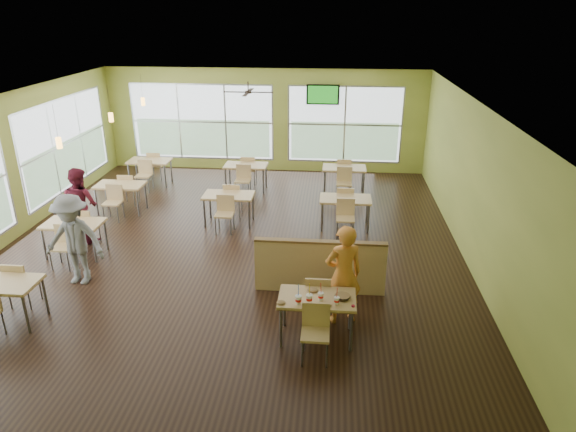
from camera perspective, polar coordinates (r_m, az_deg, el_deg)
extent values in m
plane|color=black|center=(11.28, -6.47, -3.82)|extent=(12.00, 12.00, 0.00)
plane|color=white|center=(10.29, -7.25, 12.40)|extent=(12.00, 12.00, 0.00)
cube|color=#B9C04D|center=(16.39, -2.58, 10.54)|extent=(10.00, 0.04, 3.20)
cube|color=#B9C04D|center=(5.58, -19.72, -16.05)|extent=(10.00, 0.04, 3.20)
cube|color=#B9C04D|center=(10.83, 20.07, 2.95)|extent=(0.04, 12.00, 3.20)
cube|color=white|center=(15.14, -23.37, 7.46)|extent=(0.02, 4.50, 2.35)
cube|color=white|center=(16.77, -9.48, 10.27)|extent=(4.50, 0.02, 2.35)
cube|color=white|center=(16.25, 6.32, 10.05)|extent=(3.50, 0.02, 2.35)
cube|color=#B7BABC|center=(13.43, -27.37, -0.29)|extent=(0.04, 9.40, 0.05)
cube|color=#B7BABC|center=(16.64, -1.66, 6.29)|extent=(8.00, 0.04, 0.05)
cube|color=tan|center=(8.09, 3.25, -9.11)|extent=(1.20, 0.70, 0.04)
cube|color=brown|center=(8.10, 3.25, -9.26)|extent=(1.22, 0.71, 0.01)
cylinder|color=slate|center=(8.08, -0.80, -12.28)|extent=(0.05, 0.05, 0.71)
cylinder|color=slate|center=(8.06, 7.05, -12.58)|extent=(0.05, 0.05, 0.71)
cylinder|color=slate|center=(8.56, -0.40, -10.08)|extent=(0.05, 0.05, 0.71)
cylinder|color=slate|center=(8.54, 6.95, -10.36)|extent=(0.05, 0.05, 0.71)
cube|color=tan|center=(8.70, 3.35, -8.80)|extent=(0.42, 0.42, 0.04)
cube|color=tan|center=(8.76, 3.43, -6.92)|extent=(0.42, 0.04, 0.40)
cube|color=tan|center=(7.78, 3.05, -12.97)|extent=(0.42, 0.42, 0.04)
cube|color=tan|center=(7.50, 3.02, -12.44)|extent=(0.42, 0.04, 0.40)
cube|color=tan|center=(9.46, 3.56, -5.73)|extent=(2.40, 0.12, 1.00)
cube|color=brown|center=(9.23, 3.63, -2.88)|extent=(2.40, 0.14, 0.04)
cube|color=tan|center=(9.71, -29.34, -6.52)|extent=(1.20, 0.70, 0.04)
cube|color=brown|center=(9.72, -29.31, -6.65)|extent=(1.22, 0.71, 0.01)
cylinder|color=slate|center=(9.39, -27.09, -9.67)|extent=(0.05, 0.05, 0.71)
cylinder|color=slate|center=(9.80, -25.38, -7.96)|extent=(0.05, 0.05, 0.71)
cube|color=tan|center=(10.23, -27.40, -6.47)|extent=(0.42, 0.42, 0.04)
cube|color=tan|center=(10.27, -27.08, -4.90)|extent=(0.42, 0.04, 0.40)
cube|color=tan|center=(11.62, -22.79, -0.77)|extent=(1.20, 0.70, 0.04)
cube|color=brown|center=(11.63, -22.77, -0.88)|extent=(1.22, 0.71, 0.01)
cylinder|color=slate|center=(11.79, -25.47, -2.89)|extent=(0.05, 0.05, 0.71)
cylinder|color=slate|center=(11.29, -20.72, -3.20)|extent=(0.05, 0.05, 0.71)
cylinder|color=slate|center=(12.25, -24.17, -1.75)|extent=(0.05, 0.05, 0.71)
cylinder|color=slate|center=(11.76, -19.56, -2.00)|extent=(0.05, 0.05, 0.71)
cube|color=tan|center=(12.17, -21.45, -0.97)|extent=(0.42, 0.42, 0.04)
cube|color=tan|center=(12.25, -21.22, 0.32)|extent=(0.42, 0.04, 0.40)
cube|color=tan|center=(11.29, -23.81, -3.16)|extent=(0.42, 0.42, 0.04)
cube|color=tan|center=(11.05, -24.43, -2.55)|extent=(0.42, 0.04, 0.40)
cube|color=tan|center=(13.72, -18.18, 3.30)|extent=(1.20, 0.70, 0.04)
cube|color=brown|center=(13.73, -18.17, 3.20)|extent=(1.22, 0.71, 0.01)
cylinder|color=slate|center=(13.81, -20.51, 1.46)|extent=(0.05, 0.05, 0.71)
cylinder|color=slate|center=(13.39, -16.33, 1.35)|extent=(0.05, 0.05, 0.71)
cylinder|color=slate|center=(14.31, -19.56, 2.29)|extent=(0.05, 0.05, 0.71)
cylinder|color=slate|center=(13.89, -15.50, 2.21)|extent=(0.05, 0.05, 0.71)
cube|color=tan|center=(14.29, -17.22, 2.97)|extent=(0.42, 0.42, 0.04)
cube|color=tan|center=(14.39, -17.05, 4.05)|extent=(0.42, 0.04, 0.40)
cube|color=tan|center=(13.34, -18.92, 1.39)|extent=(0.42, 0.42, 0.04)
cube|color=tan|center=(13.10, -19.36, 1.99)|extent=(0.42, 0.04, 0.40)
cube|color=tan|center=(15.67, -15.16, 5.95)|extent=(1.20, 0.70, 0.04)
cube|color=brown|center=(15.67, -15.15, 5.86)|extent=(1.22, 0.71, 0.01)
cylinder|color=slate|center=(15.71, -17.23, 4.33)|extent=(0.05, 0.05, 0.71)
cylinder|color=slate|center=(15.34, -13.48, 4.29)|extent=(0.05, 0.05, 0.71)
cylinder|color=slate|center=(16.22, -16.49, 4.97)|extent=(0.05, 0.05, 0.71)
cylinder|color=slate|center=(15.86, -12.84, 4.95)|extent=(0.05, 0.05, 0.71)
cube|color=tan|center=(16.24, -14.42, 5.55)|extent=(0.42, 0.42, 0.04)
cube|color=tan|center=(16.35, -14.28, 6.49)|extent=(0.42, 0.04, 0.40)
cube|color=tan|center=(15.26, -15.74, 4.35)|extent=(0.42, 0.42, 0.04)
cube|color=tan|center=(15.02, -16.07, 4.92)|extent=(0.42, 0.04, 0.40)
cube|color=tan|center=(12.40, -6.63, 2.32)|extent=(1.20, 0.70, 0.04)
cube|color=brown|center=(12.41, -6.63, 2.21)|extent=(1.22, 0.71, 0.01)
cylinder|color=slate|center=(12.39, -9.26, 0.29)|extent=(0.05, 0.05, 0.71)
cylinder|color=slate|center=(12.18, -4.33, 0.12)|extent=(0.05, 0.05, 0.71)
cylinder|color=slate|center=(12.92, -8.65, 1.26)|extent=(0.05, 0.05, 0.71)
cylinder|color=slate|center=(12.71, -3.91, 1.11)|extent=(0.05, 0.05, 0.71)
cube|color=tan|center=(13.01, -6.10, 1.99)|extent=(0.42, 0.42, 0.04)
cube|color=tan|center=(13.11, -5.98, 3.18)|extent=(0.42, 0.04, 0.40)
cube|color=tan|center=(12.00, -7.09, 0.16)|extent=(0.42, 0.42, 0.04)
cube|color=tan|center=(11.75, -7.32, 0.81)|extent=(0.42, 0.04, 0.40)
cube|color=tan|center=(14.74, -4.71, 5.64)|extent=(1.20, 0.70, 0.04)
cube|color=brown|center=(14.74, -4.71, 5.55)|extent=(1.22, 0.71, 0.01)
cylinder|color=slate|center=(14.68, -6.94, 3.94)|extent=(0.05, 0.05, 0.71)
cylinder|color=slate|center=(14.49, -2.75, 3.85)|extent=(0.05, 0.05, 0.71)
cylinder|color=slate|center=(15.22, -6.50, 4.63)|extent=(0.05, 0.05, 0.71)
cylinder|color=slate|center=(15.04, -2.45, 4.55)|extent=(0.05, 0.05, 0.71)
cube|color=tan|center=(15.34, -4.34, 5.23)|extent=(0.42, 0.42, 0.04)
cube|color=tan|center=(15.45, -4.25, 6.21)|extent=(0.42, 0.04, 0.40)
cube|color=tan|center=(14.30, -5.05, 3.93)|extent=(0.42, 0.42, 0.04)
cube|color=tan|center=(14.06, -5.21, 4.54)|extent=(0.42, 0.04, 0.40)
cube|color=tan|center=(12.16, 6.41, 1.91)|extent=(1.20, 0.70, 0.04)
cube|color=brown|center=(12.17, 6.41, 1.80)|extent=(1.22, 0.71, 0.01)
cylinder|color=slate|center=(12.02, 3.78, -0.15)|extent=(0.05, 0.05, 0.71)
cylinder|color=slate|center=(12.05, 8.92, -0.33)|extent=(0.05, 0.05, 0.71)
cylinder|color=slate|center=(12.56, 3.86, 0.85)|extent=(0.05, 0.05, 0.71)
cylinder|color=slate|center=(12.59, 8.78, 0.68)|extent=(0.05, 0.05, 0.71)
cube|color=tan|center=(12.77, 6.33, 1.59)|extent=(0.42, 0.42, 0.04)
cube|color=tan|center=(12.88, 6.36, 2.80)|extent=(0.42, 0.04, 0.40)
cube|color=tan|center=(11.75, 6.39, -0.30)|extent=(0.42, 0.42, 0.04)
cube|color=tan|center=(11.49, 6.45, 0.35)|extent=(0.42, 0.04, 0.40)
cube|color=tan|center=(14.53, 6.28, 5.34)|extent=(1.20, 0.70, 0.04)
cube|color=brown|center=(14.54, 6.28, 5.24)|extent=(1.22, 0.71, 0.01)
cylinder|color=slate|center=(14.37, 4.08, 3.65)|extent=(0.05, 0.05, 0.71)
cylinder|color=slate|center=(14.39, 8.39, 3.49)|extent=(0.05, 0.05, 0.71)
cylinder|color=slate|center=(14.92, 4.13, 4.36)|extent=(0.05, 0.05, 0.71)
cylinder|color=slate|center=(14.94, 8.28, 4.21)|extent=(0.05, 0.05, 0.71)
cube|color=tan|center=(15.14, 6.22, 4.93)|extent=(0.42, 0.42, 0.04)
cube|color=tan|center=(15.26, 6.24, 5.93)|extent=(0.42, 0.04, 0.40)
cube|color=tan|center=(14.09, 6.26, 3.60)|extent=(0.42, 0.42, 0.04)
cube|color=tan|center=(13.84, 6.31, 4.21)|extent=(0.42, 0.04, 0.40)
cylinder|color=#2D2119|center=(11.03, -24.43, 9.42)|extent=(0.01, 0.01, 0.70)
cylinder|color=#FFAB39|center=(11.11, -24.10, 7.42)|extent=(0.11, 0.11, 0.22)
cylinder|color=#2D2119|center=(13.23, -19.29, 12.01)|extent=(0.01, 0.01, 0.70)
cylinder|color=#FFAB39|center=(13.29, -19.07, 10.32)|extent=(0.11, 0.11, 0.22)
cylinder|color=#2D2119|center=(15.24, -15.98, 13.61)|extent=(0.01, 0.01, 0.70)
cylinder|color=#FFAB39|center=(15.30, -15.82, 12.13)|extent=(0.11, 0.11, 0.22)
cylinder|color=#2D2119|center=(13.22, -4.46, 14.16)|extent=(0.03, 0.03, 0.24)
cylinder|color=#2D2119|center=(13.24, -4.44, 13.56)|extent=(0.16, 0.16, 0.06)
cube|color=#2D2119|center=(13.18, -2.90, 13.56)|extent=(0.55, 0.10, 0.01)
cube|color=#2D2119|center=(13.58, -4.20, 13.79)|extent=(0.10, 0.55, 0.01)
cube|color=#2D2119|center=(13.30, -5.97, 13.55)|extent=(0.55, 0.10, 0.01)
cube|color=#2D2119|center=(12.90, -4.70, 13.32)|extent=(0.10, 0.55, 0.01)
cube|color=black|center=(16.00, 3.89, 13.32)|extent=(1.00, 0.06, 0.60)
cube|color=#1C7F1B|center=(15.97, 3.89, 13.30)|extent=(0.90, 0.01, 0.52)
imported|color=orange|center=(8.48, 6.17, -6.52)|extent=(0.74, 0.61, 1.74)
imported|color=maroon|center=(12.31, -22.06, 1.20)|extent=(1.01, 0.91, 1.69)
imported|color=slate|center=(10.39, -22.71, -2.45)|extent=(1.20, 0.75, 1.79)
cone|color=white|center=(7.86, 1.16, -9.33)|extent=(0.10, 0.10, 0.13)
cylinder|color=red|center=(7.86, 1.16, -9.31)|extent=(0.09, 0.09, 0.04)
cylinder|color=white|center=(7.83, 1.17, -8.86)|extent=(0.11, 0.11, 0.01)
cylinder|color=blue|center=(7.77, 1.17, -8.13)|extent=(0.02, 0.06, 0.24)
cone|color=white|center=(7.89, 2.38, -9.21)|extent=(0.10, 0.10, 0.13)
cylinder|color=red|center=(7.89, 2.38, -9.19)|extent=(0.09, 0.09, 0.04)
cylinder|color=white|center=(7.85, 2.39, -8.75)|extent=(0.11, 0.11, 0.01)
cylinder|color=yellow|center=(7.80, 2.40, -8.02)|extent=(0.01, 0.06, 0.24)
cone|color=white|center=(7.98, 3.66, -8.93)|extent=(0.09, 0.09, 0.12)
cylinder|color=red|center=(7.98, 3.66, -8.91)|extent=(0.08, 0.08, 0.03)
cylinder|color=white|center=(7.95, 3.67, -8.53)|extent=(0.09, 0.09, 0.01)
cylinder|color=red|center=(7.90, 3.69, -7.89)|extent=(0.02, 0.06, 0.21)
cone|color=white|center=(7.90, 5.43, -9.37)|extent=(0.08, 0.08, 0.11)
cylinder|color=red|center=(7.90, 5.43, -9.35)|extent=(0.08, 0.08, 0.03)
cylinder|color=white|center=(7.87, 5.45, -8.99)|extent=(0.09, 0.09, 0.01)
cylinder|color=red|center=(7.82, 5.47, -8.38)|extent=(0.01, 0.05, 0.20)
cylinder|color=black|center=(8.08, 6.06, -9.05)|extent=(0.20, 0.20, 0.01)
torus|color=black|center=(8.06, 6.07, -8.82)|extent=(0.25, 0.25, 0.02)
cone|color=olive|center=(8.06, 6.06, -8.90)|extent=(0.24, 0.24, 0.05)
cylinder|color=#A31225|center=(7.89, 7.25, -9.89)|extent=(0.05, 0.05, 0.02)
ellipsoid|color=olive|center=(7.90, -0.78, -9.57)|extent=(0.16, 0.15, 0.04)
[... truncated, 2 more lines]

